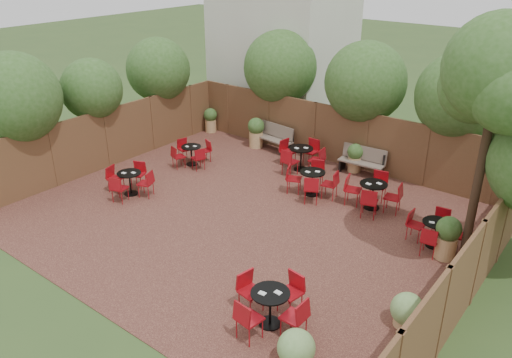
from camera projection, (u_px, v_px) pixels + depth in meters
The scene contains 13 objects.
ground at pixel (247, 218), 14.18m from camera, with size 80.00×80.00×0.00m, color #354F23.
courtyard_paving at pixel (247, 218), 14.18m from camera, with size 12.00×10.00×0.02m, color #381B17.
fence_back at pixel (339, 136), 17.35m from camera, with size 12.00×0.08×2.00m, color #50311D.
fence_left at pixel (107, 139), 17.11m from camera, with size 0.08×10.00×2.00m, color #50311D.
fence_right at pixel (476, 263), 10.41m from camera, with size 0.08×10.00×2.00m, color #50311D.
neighbour_building at pixel (283, 23), 20.76m from camera, with size 5.00×4.00×8.00m, color beige.
overhang_foliage at pixel (275, 90), 15.92m from camera, with size 15.93×10.99×2.72m.
courtyard_tree at pixel (498, 78), 10.38m from camera, with size 2.55×2.45×5.77m.
park_bench_left at pixel (275, 137), 18.64m from camera, with size 1.60×0.69×0.96m.
park_bench_right at pixel (362, 161), 16.67m from camera, with size 1.53×0.59×0.93m.
bistro_tables at pixel (288, 194), 14.55m from camera, with size 9.88×8.44×0.90m.
planters at pixel (304, 155), 16.88m from camera, with size 11.21×3.87×1.12m.
low_shrubs at pixel (341, 341), 9.29m from camera, with size 1.79×3.49×0.74m.
Camera 1 is at (7.84, -9.66, 6.90)m, focal length 35.96 mm.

